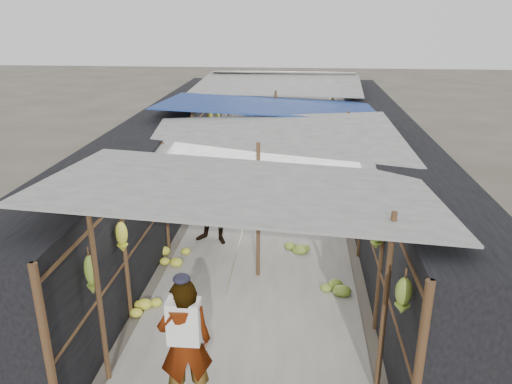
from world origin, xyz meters
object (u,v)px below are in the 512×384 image
(shopper_blue, at_px, (214,204))
(vendor_seated, at_px, (325,211))
(vendor_elderly, at_px, (185,344))
(black_basin, at_px, (327,191))
(crate_near, at_px, (274,217))

(shopper_blue, xyz_separation_m, vendor_seated, (2.39, 0.88, -0.43))
(vendor_seated, bearing_deg, vendor_elderly, -20.49)
(black_basin, relative_size, vendor_seated, 0.59)
(crate_near, distance_m, black_basin, 2.51)
(vendor_elderly, relative_size, vendor_seated, 1.92)
(crate_near, distance_m, vendor_elderly, 5.97)
(shopper_blue, bearing_deg, vendor_elderly, -70.95)
(crate_near, bearing_deg, vendor_elderly, -86.54)
(crate_near, height_order, vendor_elderly, vendor_elderly)
(crate_near, height_order, shopper_blue, shopper_blue)
(vendor_elderly, height_order, vendor_seated, vendor_elderly)
(vendor_elderly, bearing_deg, shopper_blue, -101.56)
(shopper_blue, bearing_deg, black_basin, 65.57)
(crate_near, xyz_separation_m, shopper_blue, (-1.22, -1.19, 0.75))
(shopper_blue, bearing_deg, vendor_seated, 33.96)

